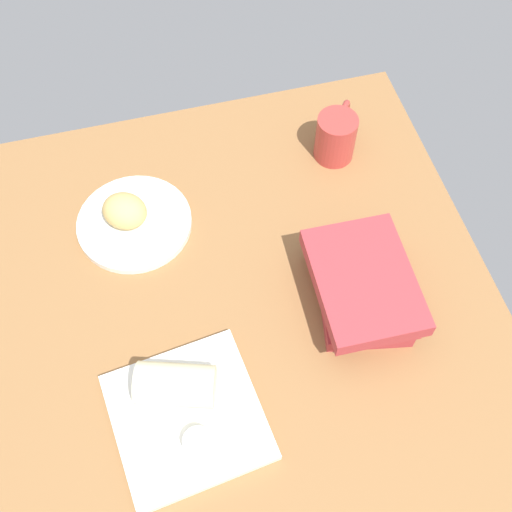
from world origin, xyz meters
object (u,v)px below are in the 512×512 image
sauce_cup (198,443)px  coffee_mug (336,135)px  round_plate (135,223)px  book_stack (363,285)px  scone_pastry (125,211)px  square_plate (187,417)px  breakfast_wrap (176,385)px

sauce_cup → coffee_mug: size_ratio=0.38×
round_plate → book_stack: bearing=-125.1°
round_plate → sauce_cup: 42.41cm
scone_pastry → square_plate: size_ratio=0.37×
breakfast_wrap → coffee_mug: 56.30cm
square_plate → breakfast_wrap: bearing=9.3°
breakfast_wrap → square_plate: bearing=27.3°
round_plate → breakfast_wrap: (-33.51, -1.62, 4.16)cm
square_plate → sauce_cup: bearing=-170.7°
round_plate → scone_pastry: 3.84cm
scone_pastry → sauce_cup: 42.85cm
round_plate → coffee_mug: coffee_mug is taller
round_plate → square_plate: bearing=-176.6°
sauce_cup → coffee_mug: 62.10cm
book_stack → round_plate: bearing=54.9°
round_plate → scone_pastry: scone_pastry is taller
round_plate → coffee_mug: size_ratio=1.79×
breakfast_wrap → coffee_mug: coffee_mug is taller
sauce_cup → breakfast_wrap: size_ratio=0.38×
scone_pastry → breakfast_wrap: size_ratio=0.69×
coffee_mug → scone_pastry: bearing=99.6°
sauce_cup → book_stack: bearing=-60.3°
scone_pastry → square_plate: 38.08cm
scone_pastry → sauce_cup: bearing=-174.5°
sauce_cup → round_plate: bearing=4.1°
book_stack → coffee_mug: size_ratio=2.04×
scone_pastry → coffee_mug: 42.03cm
sauce_cup → coffee_mug: coffee_mug is taller
square_plate → breakfast_wrap: (3.88, 0.63, 4.06)cm
sauce_cup → breakfast_wrap: bearing=9.3°
scone_pastry → book_stack: size_ratio=0.34×
sauce_cup → breakfast_wrap: breakfast_wrap is taller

